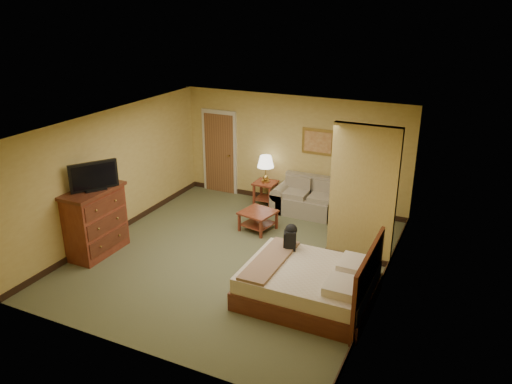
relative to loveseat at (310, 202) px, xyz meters
The scene contains 17 objects.
floor 2.66m from the loveseat, 103.19° to the right, with size 6.00×6.00×0.00m, color brown.
ceiling 3.52m from the loveseat, 103.19° to the right, with size 6.00×6.00×0.00m, color white.
back_wall 1.26m from the loveseat, 144.58° to the left, with size 5.50×0.02×2.60m, color tan.
left_wall 4.35m from the loveseat, 142.51° to the right, with size 0.02×6.00×2.60m, color tan.
right_wall 3.50m from the loveseat, 50.14° to the right, with size 0.02×6.00×2.60m, color tan.
partition 2.48m from the loveseat, 46.78° to the right, with size 1.20×0.15×2.60m, color tan.
door 2.69m from the loveseat, behind, with size 0.94×0.16×2.10m.
baseboard 0.76m from the loveseat, 145.22° to the left, with size 5.50×0.02×0.12m, color black.
loveseat is the anchor object (origin of this frame).
side_table 1.16m from the loveseat, behind, with size 0.51×0.51×0.56m.
table_lamp 1.39m from the loveseat, behind, with size 0.39×0.39×0.65m.
coffee_table 1.48m from the loveseat, 118.53° to the right, with size 0.78×0.78×0.43m.
wall_picture 1.38m from the loveseat, 90.00° to the left, with size 0.76×0.04×0.59m.
dresser 4.70m from the loveseat, 131.05° to the right, with size 0.65×1.24×1.32m.
tv 4.80m from the loveseat, 130.12° to the right, with size 0.53×0.77×0.54m.
bed 3.57m from the loveseat, 70.10° to the right, with size 2.08×1.76×1.14m.
backpack 2.90m from the loveseat, 77.51° to the right, with size 0.25×0.31×0.46m.
Camera 1 is at (3.96, -7.47, 4.61)m, focal length 35.00 mm.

